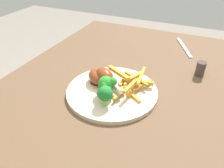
% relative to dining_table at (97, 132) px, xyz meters
% --- Properties ---
extents(dining_table, '(1.28, 0.68, 0.74)m').
position_rel_dining_table_xyz_m(dining_table, '(0.00, 0.00, 0.00)').
color(dining_table, brown).
rests_on(dining_table, ground_plane).
extents(dinner_plate, '(0.27, 0.27, 0.01)m').
position_rel_dining_table_xyz_m(dinner_plate, '(-0.07, 0.02, 0.11)').
color(dinner_plate, beige).
rests_on(dinner_plate, dining_table).
extents(broccoli_floret_front, '(0.05, 0.05, 0.06)m').
position_rel_dining_table_xyz_m(broccoli_floret_front, '(-0.04, 0.02, 0.16)').
color(broccoli_floret_front, '#8AAB48').
rests_on(broccoli_floret_front, dinner_plate).
extents(broccoli_floret_middle, '(0.04, 0.04, 0.05)m').
position_rel_dining_table_xyz_m(broccoli_floret_middle, '(-0.00, 0.03, 0.15)').
color(broccoli_floret_middle, '#8AAB53').
rests_on(broccoli_floret_middle, dinner_plate).
extents(carrot_fries_pile, '(0.17, 0.14, 0.05)m').
position_rel_dining_table_xyz_m(carrot_fries_pile, '(-0.10, 0.06, 0.14)').
color(carrot_fries_pile, gold).
rests_on(carrot_fries_pile, dinner_plate).
extents(chicken_drumstick_near, '(0.11, 0.11, 0.04)m').
position_rel_dining_table_xyz_m(chicken_drumstick_near, '(-0.08, -0.04, 0.14)').
color(chicken_drumstick_near, '#592012').
rests_on(chicken_drumstick_near, dinner_plate).
extents(chicken_drumstick_far, '(0.09, 0.12, 0.05)m').
position_rel_dining_table_xyz_m(chicken_drumstick_far, '(-0.08, -0.01, 0.15)').
color(chicken_drumstick_far, '#551E0C').
rests_on(chicken_drumstick_far, dinner_plate).
extents(fork, '(0.18, 0.09, 0.00)m').
position_rel_dining_table_xyz_m(fork, '(-0.48, 0.16, 0.11)').
color(fork, silver).
rests_on(fork, dining_table).
extents(pepper_shaker, '(0.03, 0.03, 0.05)m').
position_rel_dining_table_xyz_m(pepper_shaker, '(-0.28, 0.24, 0.13)').
color(pepper_shaker, '#423833').
rests_on(pepper_shaker, dining_table).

